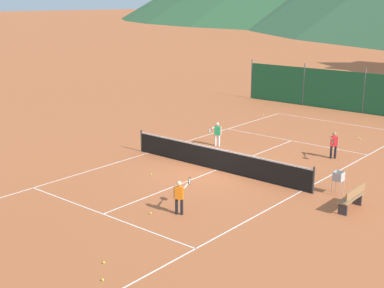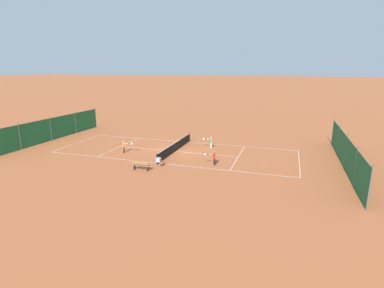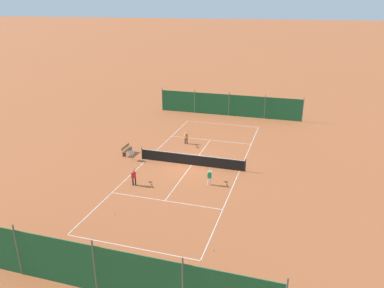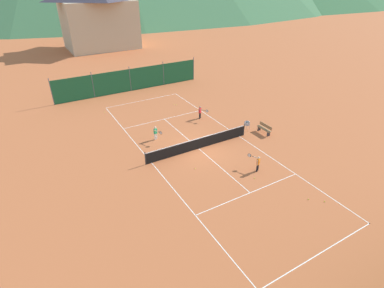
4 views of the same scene
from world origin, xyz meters
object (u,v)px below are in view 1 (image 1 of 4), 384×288
tennis_ball_far_corner (264,115)px  player_near_service (180,194)px  ball_hopper (338,178)px  tennis_ball_alley_left (358,138)px  player_far_service (217,132)px  tennis_ball_near_corner (104,262)px  tennis_ball_by_net_right (103,280)px  tennis_ball_by_net_left (151,213)px  tennis_ball_mid_court (360,139)px  tennis_net (217,159)px  player_near_baseline (334,143)px  tennis_ball_service_box (151,174)px  courtside_bench (352,198)px

tennis_ball_far_corner → player_near_service: bearing=-67.2°
ball_hopper → tennis_ball_alley_left: bearing=108.3°
player_far_service → tennis_ball_near_corner: 12.87m
tennis_ball_by_net_right → ball_hopper: bearing=79.3°
tennis_ball_by_net_left → tennis_ball_mid_court: bearing=84.4°
tennis_net → tennis_ball_by_net_right: tennis_net is taller
player_near_service → tennis_ball_mid_court: bearing=87.3°
tennis_ball_far_corner → tennis_net: bearing=-67.3°
player_near_baseline → tennis_ball_service_box: bearing=-124.0°
player_near_baseline → tennis_ball_alley_left: (-0.63, 4.32, -0.70)m
tennis_ball_service_box → tennis_ball_near_corner: bearing=-55.5°
tennis_ball_by_net_left → tennis_ball_alley_left: bearing=85.3°
player_near_baseline → tennis_ball_near_corner: 13.54m
tennis_net → tennis_ball_mid_court: 9.27m
tennis_ball_by_net_right → tennis_ball_by_net_left: bearing=118.4°
tennis_ball_alley_left → courtside_bench: (3.89, -9.71, 0.42)m
player_near_baseline → player_near_service: size_ratio=1.04×
tennis_ball_by_net_left → player_far_service: bearing=113.1°
tennis_ball_alley_left → tennis_ball_by_net_right: bearing=-87.0°
player_far_service → tennis_ball_by_net_right: player_far_service is taller
tennis_ball_far_corner → tennis_ball_service_box: size_ratio=1.00×
tennis_ball_far_corner → ball_hopper: 14.25m
tennis_ball_by_net_right → ball_hopper: 10.10m
tennis_ball_near_corner → ball_hopper: size_ratio=0.07×
tennis_ball_mid_court → ball_hopper: (2.65, -8.35, 0.62)m
player_near_service → courtside_bench: bearing=43.2°
tennis_ball_by_net_right → tennis_ball_mid_court: (-0.78, 18.26, 0.00)m
tennis_net → tennis_ball_mid_court: (2.64, 8.87, -0.47)m
tennis_ball_alley_left → tennis_ball_mid_court: same height
tennis_ball_by_net_left → courtside_bench: 6.98m
tennis_ball_near_corner → tennis_ball_by_net_right: size_ratio=1.00×
tennis_ball_service_box → player_far_service: bearing=96.8°
player_far_service → tennis_ball_mid_court: 7.68m
player_near_baseline → player_far_service: player_near_baseline is taller
tennis_ball_service_box → tennis_ball_by_net_right: size_ratio=1.00×
tennis_net → tennis_ball_by_net_right: bearing=-70.0°
tennis_ball_far_corner → tennis_ball_alley_left: 7.19m
player_near_service → tennis_ball_near_corner: size_ratio=18.22×
tennis_ball_far_corner → ball_hopper: size_ratio=0.07×
tennis_ball_by_net_left → ball_hopper: ball_hopper is taller
tennis_ball_far_corner → tennis_ball_alley_left: size_ratio=1.00×
player_near_service → tennis_ball_alley_left: size_ratio=18.22×
player_far_service → courtside_bench: (8.68, -3.69, -0.26)m
tennis_ball_alley_left → tennis_net: bearing=-105.1°
tennis_ball_near_corner → tennis_ball_mid_court: size_ratio=1.00×
tennis_ball_by_net_right → courtside_bench: bearing=71.6°
tennis_ball_by_net_right → courtside_bench: (2.92, 8.77, 0.42)m
player_near_baseline → tennis_ball_near_corner: bearing=-91.5°
player_near_service → player_far_service: bearing=119.2°
tennis_ball_near_corner → ball_hopper: 9.63m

